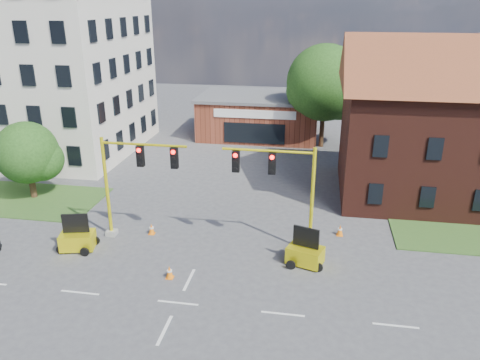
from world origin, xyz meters
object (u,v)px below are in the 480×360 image
(signal_mast_west, at_px, (132,177))
(trailer_west, at_px, (78,239))
(trailer_east, at_px, (305,253))
(pickup_white, at_px, (388,197))
(signal_mast_east, at_px, (283,186))

(signal_mast_west, relative_size, trailer_west, 2.91)
(signal_mast_west, bearing_deg, trailer_west, -144.57)
(signal_mast_west, relative_size, trailer_east, 2.89)
(trailer_east, distance_m, pickup_white, 10.34)
(trailer_east, bearing_deg, signal_mast_west, -169.60)
(trailer_west, bearing_deg, pickup_white, 13.19)
(signal_mast_east, relative_size, trailer_west, 2.91)
(trailer_west, relative_size, pickup_white, 0.44)
(trailer_west, bearing_deg, signal_mast_west, 21.64)
(signal_mast_east, relative_size, pickup_white, 1.29)
(trailer_east, bearing_deg, pickup_white, 76.89)
(signal_mast_east, xyz_separation_m, trailer_east, (1.45, -1.44, -3.26))
(trailer_west, xyz_separation_m, pickup_white, (18.37, 9.35, 0.00))
(trailer_east, bearing_deg, trailer_west, -159.13)
(signal_mast_west, bearing_deg, pickup_white, 25.31)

